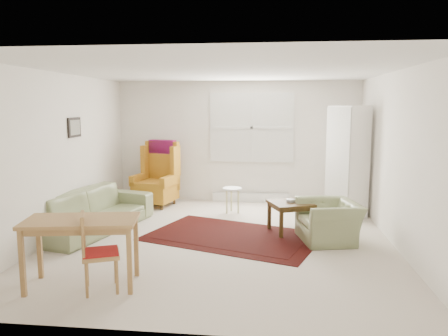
# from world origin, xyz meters

# --- Properties ---
(room) EXTENTS (5.04, 5.54, 2.51)m
(room) POSITION_xyz_m (0.02, 0.21, 1.26)
(room) COLOR beige
(room) RESTS_ON ground
(rug) EXTENTS (2.95, 2.40, 0.03)m
(rug) POSITION_xyz_m (0.15, 0.17, 0.01)
(rug) COLOR black
(rug) RESTS_ON ground
(sofa) EXTENTS (1.40, 2.38, 0.90)m
(sofa) POSITION_xyz_m (-2.10, 0.27, 0.45)
(sofa) COLOR #7D875A
(sofa) RESTS_ON ground
(armchair) EXTENTS (0.98, 1.07, 0.72)m
(armchair) POSITION_xyz_m (1.59, 0.14, 0.36)
(armchair) COLOR #7D875A
(armchair) RESTS_ON ground
(wingback_chair) EXTENTS (0.91, 0.94, 1.31)m
(wingback_chair) POSITION_xyz_m (-1.59, 2.08, 0.65)
(wingback_chair) COLOR #B7791C
(wingback_chair) RESTS_ON ground
(coffee_table) EXTENTS (0.79, 0.79, 0.50)m
(coffee_table) POSITION_xyz_m (1.03, 0.50, 0.25)
(coffee_table) COLOR #442E15
(coffee_table) RESTS_ON ground
(stool) EXTENTS (0.45, 0.45, 0.48)m
(stool) POSITION_xyz_m (-0.00, 1.69, 0.24)
(stool) COLOR white
(stool) RESTS_ON ground
(cabinet) EXTENTS (0.70, 0.90, 2.00)m
(cabinet) POSITION_xyz_m (2.10, 1.79, 1.00)
(cabinet) COLOR white
(cabinet) RESTS_ON ground
(desk) EXTENTS (1.30, 0.81, 0.77)m
(desk) POSITION_xyz_m (-1.34, -1.85, 0.39)
(desk) COLOR #A57942
(desk) RESTS_ON ground
(desk_chair) EXTENTS (0.50, 0.50, 0.87)m
(desk_chair) POSITION_xyz_m (-1.09, -1.95, 0.44)
(desk_chair) COLOR #A57942
(desk_chair) RESTS_ON ground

